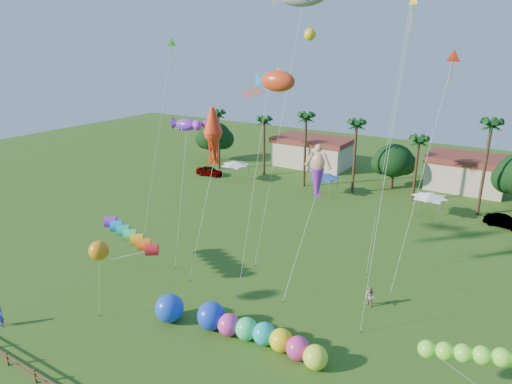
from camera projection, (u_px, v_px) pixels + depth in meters
The scene contains 20 objects.
ground at pixel (175, 362), 29.95m from camera, with size 160.00×160.00×0.00m, color #285116.
tree_line at pixel (411, 163), 62.15m from camera, with size 69.46×8.91×11.00m.
buildings_row at pixel (376, 163), 71.06m from camera, with size 35.00×7.00×4.00m.
tent_row at pixel (322, 176), 61.31m from camera, with size 31.00×4.00×0.60m.
car_a at pixel (209, 171), 71.32m from camera, with size 1.71×4.24×1.44m, color #4C4C54.
car_b at pixel (504, 222), 51.47m from camera, with size 1.44×4.13×1.36m, color #4C4C54.
spectator_a at pixel (0, 317), 33.50m from camera, with size 0.59×0.39×1.63m, color #3937C3.
spectator_b at pixel (370, 297), 35.97m from camera, with size 0.84×0.65×1.72m, color #A19A86.
caterpillar_inflatable at pixel (255, 332), 31.61m from camera, with size 10.16×2.36×2.07m.
blue_ball at pixel (169, 308), 34.11m from camera, with size 2.16×2.16×2.16m, color blue.
rainbow_tube at pixel (136, 245), 39.25m from camera, with size 8.92×4.38×3.92m.
green_worm at pixel (427, 349), 26.35m from camera, with size 9.14×2.33×3.77m.
orange_ball_kite at pixel (99, 251), 33.25m from camera, with size 1.50×1.50×6.27m.
merman_kite at pixel (317, 175), 37.48m from camera, with size 2.23×5.86×11.78m.
fish_kite at pixel (278, 81), 35.90m from camera, with size 4.63×6.46×17.98m.
squid_kite at pixel (213, 134), 38.91m from camera, with size 1.90×4.59×14.92m.
lobster_kite at pixel (186, 125), 40.95m from camera, with size 3.82×4.22×13.67m.
delta_kite_red at pixel (452, 63), 32.92m from camera, with size 2.53×4.17×19.53m.
delta_kite_yellow at pixel (412, 10), 28.72m from camera, with size 0.99×4.16×23.08m.
delta_kite_green at pixel (171, 49), 46.28m from camera, with size 1.94×4.98×20.38m.
Camera 1 is at (17.75, -18.24, 20.08)m, focal length 32.00 mm.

